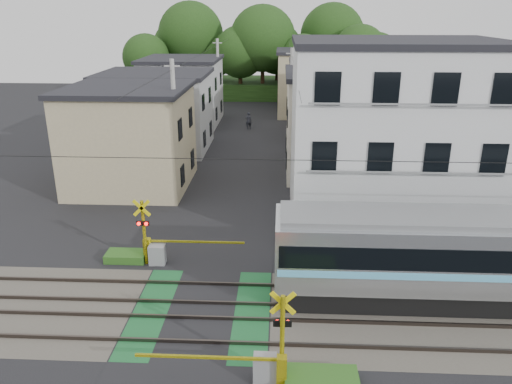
# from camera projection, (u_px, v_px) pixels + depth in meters

# --- Properties ---
(ground) EXTENTS (120.00, 120.00, 0.00)m
(ground) POSITION_uv_depth(u_px,v_px,m) (201.00, 311.00, 18.67)
(ground) COLOR black
(track_bed) EXTENTS (120.00, 120.00, 0.14)m
(track_bed) POSITION_uv_depth(u_px,v_px,m) (201.00, 310.00, 18.66)
(track_bed) COLOR #47423A
(track_bed) RESTS_ON ground
(crossing_signal_near) EXTENTS (4.74, 0.65, 3.09)m
(crossing_signal_near) POSITION_uv_depth(u_px,v_px,m) (268.00, 363.00, 14.88)
(crossing_signal_near) COLOR yellow
(crossing_signal_near) RESTS_ON ground
(crossing_signal_far) EXTENTS (4.74, 0.65, 3.09)m
(crossing_signal_far) POSITION_uv_depth(u_px,v_px,m) (155.00, 249.00, 21.98)
(crossing_signal_far) COLOR yellow
(crossing_signal_far) RESTS_ON ground
(apartment_block) EXTENTS (10.20, 8.36, 9.30)m
(apartment_block) POSITION_uv_depth(u_px,v_px,m) (391.00, 133.00, 25.57)
(apartment_block) COLOR silver
(apartment_block) RESTS_ON ground
(houses_row) EXTENTS (22.07, 31.35, 6.80)m
(houses_row) POSITION_uv_depth(u_px,v_px,m) (250.00, 103.00, 41.85)
(houses_row) COLOR tan
(houses_row) RESTS_ON ground
(tree_hill) EXTENTS (40.00, 12.98, 11.71)m
(tree_hill) POSITION_uv_depth(u_px,v_px,m) (260.00, 54.00, 62.25)
(tree_hill) COLOR #204015
(tree_hill) RESTS_ON ground
(catenary) EXTENTS (60.00, 5.04, 7.00)m
(catenary) POSITION_uv_depth(u_px,v_px,m) (371.00, 224.00, 17.15)
(catenary) COLOR #2D2D33
(catenary) RESTS_ON ground
(utility_poles) EXTENTS (7.90, 42.00, 8.00)m
(utility_poles) POSITION_uv_depth(u_px,v_px,m) (231.00, 99.00, 38.89)
(utility_poles) COLOR #A5A5A0
(utility_poles) RESTS_ON ground
(pedestrian) EXTENTS (0.68, 0.56, 1.60)m
(pedestrian) POSITION_uv_depth(u_px,v_px,m) (249.00, 121.00, 46.85)
(pedestrian) COLOR #32343E
(pedestrian) RESTS_ON ground
(weed_patches) EXTENTS (10.25, 8.80, 0.40)m
(weed_patches) POSITION_uv_depth(u_px,v_px,m) (248.00, 310.00, 18.44)
(weed_patches) COLOR #2D5E1E
(weed_patches) RESTS_ON ground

